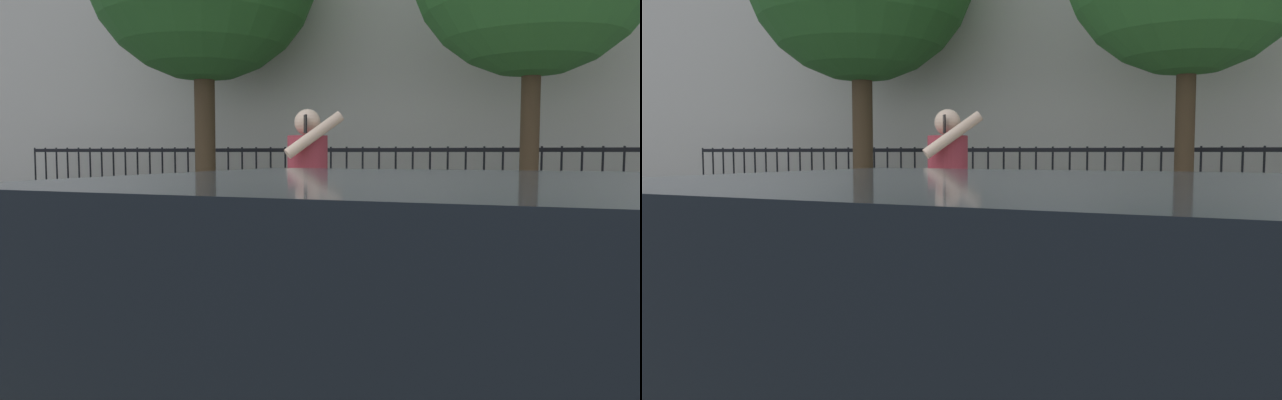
# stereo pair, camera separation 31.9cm
# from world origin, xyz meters

# --- Properties ---
(ground_plane) EXTENTS (60.00, 60.00, 0.00)m
(ground_plane) POSITION_xyz_m (0.00, 0.00, 0.00)
(ground_plane) COLOR black
(sidewalk) EXTENTS (28.00, 4.40, 0.15)m
(sidewalk) POSITION_xyz_m (0.00, 2.20, 0.07)
(sidewalk) COLOR gray
(sidewalk) RESTS_ON ground
(iron_fence) EXTENTS (12.03, 0.04, 1.60)m
(iron_fence) POSITION_xyz_m (0.00, 5.90, 1.02)
(iron_fence) COLOR black
(iron_fence) RESTS_ON ground
(pedestrian_on_phone) EXTENTS (0.65, 0.71, 1.73)m
(pedestrian_on_phone) POSITION_xyz_m (1.13, 1.74, 1.16)
(pedestrian_on_phone) COLOR beige
(pedestrian_on_phone) RESTS_ON sidewalk
(street_bench) EXTENTS (1.60, 0.45, 0.95)m
(street_bench) POSITION_xyz_m (3.02, 2.94, 0.65)
(street_bench) COLOR brown
(street_bench) RESTS_ON sidewalk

